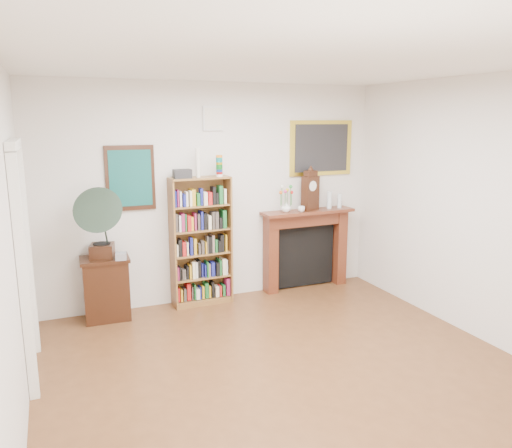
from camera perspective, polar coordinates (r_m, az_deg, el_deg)
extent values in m
cube|color=#543119|center=(4.70, 5.33, -18.08)|extent=(4.50, 5.00, 0.01)
cube|color=white|center=(4.10, 6.12, 18.25)|extent=(4.50, 5.00, 0.01)
cube|color=silver|center=(6.46, -4.82, 3.48)|extent=(4.50, 0.01, 2.80)
cube|color=silver|center=(3.72, -26.61, -4.06)|extent=(0.01, 5.00, 2.80)
cube|color=silver|center=(5.59, 26.49, 0.95)|extent=(0.01, 5.00, 2.80)
cube|color=white|center=(4.51, -25.04, -5.89)|extent=(0.08, 0.08, 2.10)
cube|color=white|center=(5.42, -24.69, -3.00)|extent=(0.08, 0.08, 2.10)
cube|color=white|center=(4.80, -25.98, 8.19)|extent=(0.08, 1.02, 0.08)
cube|color=black|center=(6.17, -14.17, 5.11)|extent=(0.58, 0.03, 0.78)
cube|color=#125450|center=(6.15, -14.14, 5.09)|extent=(0.50, 0.01, 0.67)
cube|color=white|center=(6.37, -4.92, 11.94)|extent=(0.26, 0.03, 0.30)
cube|color=silver|center=(6.35, -4.87, 11.94)|extent=(0.22, 0.01, 0.26)
cube|color=gold|center=(7.01, 7.44, 8.61)|extent=(0.95, 0.03, 0.75)
cube|color=#262628|center=(6.99, 7.51, 8.60)|extent=(0.82, 0.01, 0.65)
cube|color=brown|center=(6.27, -9.51, -2.31)|extent=(0.03, 0.27, 1.64)
cube|color=brown|center=(6.47, -3.19, -1.72)|extent=(0.03, 0.27, 1.64)
cube|color=brown|center=(6.22, -6.47, 5.24)|extent=(0.76, 0.29, 0.02)
cube|color=brown|center=(6.59, -6.14, -8.65)|extent=(0.76, 0.29, 0.07)
cube|color=brown|center=(6.48, -6.61, -1.77)|extent=(0.75, 0.04, 1.64)
cube|color=brown|center=(6.49, -6.20, -6.01)|extent=(0.72, 0.27, 0.02)
cube|color=brown|center=(6.40, -6.27, -3.36)|extent=(0.72, 0.27, 0.02)
cube|color=brown|center=(6.32, -6.33, -0.65)|extent=(0.72, 0.27, 0.02)
cube|color=brown|center=(6.26, -6.39, 2.12)|extent=(0.72, 0.27, 0.02)
cube|color=black|center=(6.21, -16.73, -7.06)|extent=(0.57, 0.43, 0.76)
cube|color=#4D1F12|center=(6.79, 1.69, -3.49)|extent=(0.15, 0.20, 1.08)
cube|color=#4D1F12|center=(7.29, 9.46, -2.58)|extent=(0.15, 0.20, 1.08)
cube|color=#4D1F12|center=(6.92, 5.79, 0.59)|extent=(1.23, 0.22, 0.18)
cube|color=#4D1F12|center=(6.87, 5.97, 1.41)|extent=(1.33, 0.34, 0.04)
cube|color=black|center=(7.10, 5.46, -3.59)|extent=(0.89, 0.09, 0.86)
cube|color=black|center=(6.10, -17.17, -2.94)|extent=(0.32, 0.32, 0.16)
cylinder|color=black|center=(6.07, -17.22, -2.16)|extent=(0.24, 0.24, 0.01)
cone|color=#2F4538|center=(5.84, -17.28, 0.87)|extent=(0.66, 0.76, 0.68)
cube|color=#ABACB7|center=(5.95, -15.17, -3.57)|extent=(0.14, 0.14, 0.08)
cube|color=black|center=(6.84, 6.22, 3.52)|extent=(0.26, 0.20, 0.47)
cylinder|color=white|center=(6.77, 6.51, 4.34)|extent=(0.13, 0.06, 0.14)
cube|color=black|center=(6.81, 6.27, 5.74)|extent=(0.20, 0.16, 0.09)
imported|color=white|center=(6.69, 3.45, 1.94)|extent=(0.15, 0.15, 0.13)
imported|color=white|center=(6.73, 5.20, 1.72)|extent=(0.13, 0.13, 0.08)
cylinder|color=silver|center=(7.03, 8.38, 2.74)|extent=(0.07, 0.07, 0.24)
cylinder|color=silver|center=(7.09, 9.53, 2.63)|extent=(0.06, 0.06, 0.20)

